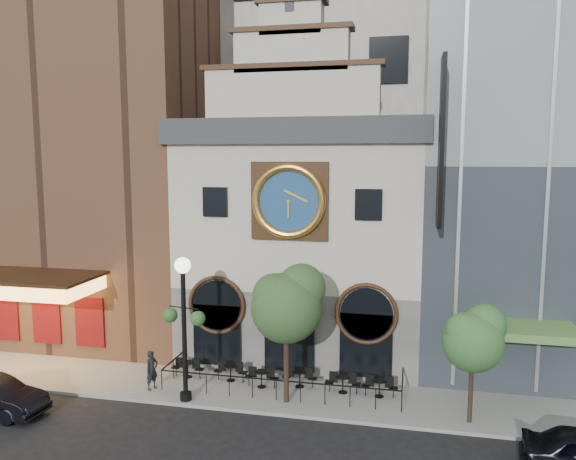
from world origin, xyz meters
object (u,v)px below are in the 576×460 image
(pedestrian, at_px, (152,370))
(tree_left, at_px, (288,302))
(bistro_4, at_px, (343,383))
(bistro_0, at_px, (188,368))
(lamppost, at_px, (184,313))
(bistro_5, at_px, (379,387))
(bistro_1, at_px, (231,371))
(bistro_2, at_px, (262,377))
(tree_right, at_px, (474,337))
(bistro_3, at_px, (300,377))

(pedestrian, height_order, tree_left, tree_left)
(bistro_4, distance_m, tree_left, 4.70)
(bistro_0, distance_m, lamppost, 4.24)
(pedestrian, relative_size, tree_left, 0.30)
(bistro_5, distance_m, pedestrian, 10.16)
(pedestrian, height_order, lamppost, lamppost)
(pedestrian, bearing_deg, bistro_5, -60.36)
(bistro_1, height_order, lamppost, lamppost)
(bistro_2, xyz_separation_m, lamppost, (-2.85, -1.99, 3.40))
(tree_right, bearing_deg, bistro_2, 170.66)
(pedestrian, bearing_deg, bistro_3, -53.70)
(bistro_4, bearing_deg, lamppost, -161.53)
(bistro_5, relative_size, lamppost, 0.25)
(bistro_3, distance_m, pedestrian, 6.68)
(bistro_0, xyz_separation_m, tree_right, (12.68, -1.86, 3.01))
(bistro_4, bearing_deg, tree_right, -17.51)
(bistro_4, height_order, pedestrian, pedestrian)
(tree_left, bearing_deg, lamppost, -169.56)
(bistro_3, height_order, tree_left, tree_left)
(bistro_1, bearing_deg, bistro_5, -2.50)
(bistro_3, bearing_deg, bistro_0, -179.82)
(bistro_2, bearing_deg, bistro_4, 2.96)
(bistro_5, bearing_deg, bistro_2, -178.88)
(pedestrian, bearing_deg, bistro_4, -58.35)
(bistro_0, bearing_deg, pedestrian, -122.60)
(bistro_3, distance_m, bistro_4, 2.01)
(tree_left, distance_m, tree_right, 7.53)
(bistro_1, relative_size, bistro_4, 1.00)
(bistro_1, height_order, tree_left, tree_left)
(bistro_0, relative_size, tree_left, 0.26)
(bistro_3, relative_size, bistro_4, 1.00)
(bistro_1, distance_m, tree_right, 11.14)
(bistro_2, bearing_deg, bistro_1, 165.86)
(lamppost, xyz_separation_m, tree_right, (11.80, 0.52, -0.39))
(bistro_2, distance_m, tree_left, 4.35)
(bistro_2, bearing_deg, tree_right, -9.34)
(tree_right, bearing_deg, bistro_3, 165.55)
(pedestrian, distance_m, tree_right, 13.97)
(bistro_5, xyz_separation_m, tree_left, (-3.81, -1.30, 3.91))
(bistro_1, height_order, bistro_4, same)
(bistro_1, xyz_separation_m, bistro_5, (6.90, -0.30, 0.00))
(bistro_5, bearing_deg, tree_right, -23.28)
(bistro_3, height_order, pedestrian, pedestrian)
(bistro_0, distance_m, bistro_3, 5.42)
(tree_left, height_order, tree_right, tree_left)
(bistro_3, xyz_separation_m, tree_right, (7.27, -1.87, 3.01))
(bistro_1, xyz_separation_m, bistro_4, (5.29, -0.21, 0.00))
(bistro_3, distance_m, tree_right, 8.08)
(bistro_1, height_order, tree_right, tree_right)
(pedestrian, relative_size, tree_right, 0.38)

